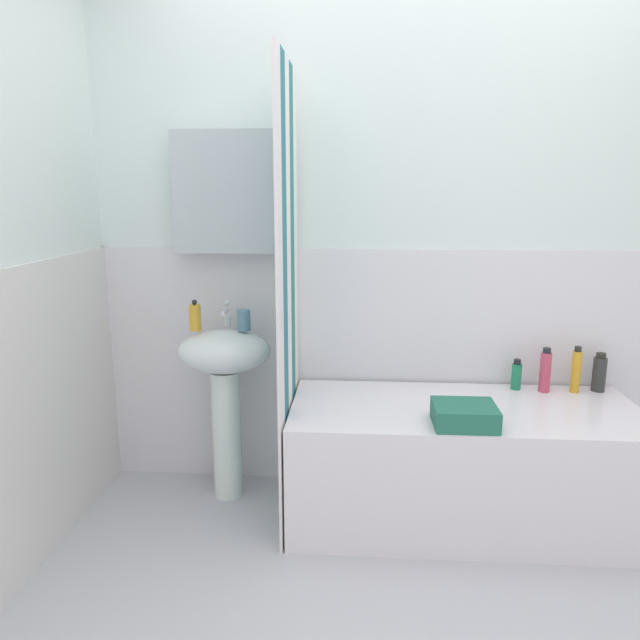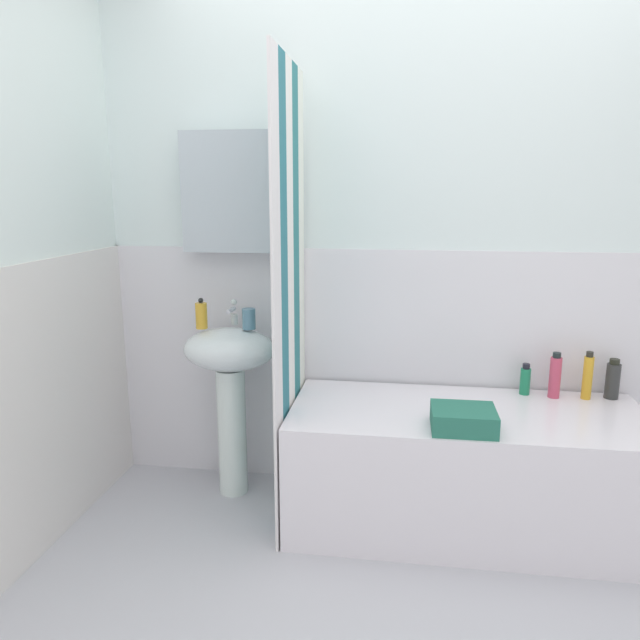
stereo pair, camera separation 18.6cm
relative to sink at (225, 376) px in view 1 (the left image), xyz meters
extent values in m
cube|color=white|center=(0.90, 0.24, 0.59)|extent=(3.60, 0.05, 2.40)
cube|color=silver|center=(0.90, 0.21, -0.01)|extent=(3.60, 0.02, 1.20)
cube|color=silver|center=(0.00, 0.15, 0.85)|extent=(0.48, 0.12, 0.56)
cube|color=silver|center=(-0.64, -0.69, -0.01)|extent=(0.02, 1.81, 1.20)
cylinder|color=white|center=(0.00, 0.00, -0.29)|extent=(0.14, 0.14, 0.64)
ellipsoid|color=white|center=(0.00, 0.00, 0.12)|extent=(0.44, 0.34, 0.20)
cylinder|color=silver|center=(0.00, 0.10, 0.25)|extent=(0.03, 0.03, 0.05)
cylinder|color=silver|center=(0.00, 0.05, 0.30)|extent=(0.02, 0.10, 0.02)
sphere|color=silver|center=(0.00, 0.10, 0.33)|extent=(0.03, 0.03, 0.03)
cylinder|color=gold|center=(-0.13, -0.01, 0.28)|extent=(0.05, 0.05, 0.12)
sphere|color=black|center=(-0.13, -0.01, 0.36)|extent=(0.02, 0.02, 0.02)
cylinder|color=teal|center=(0.10, 0.01, 0.27)|extent=(0.06, 0.06, 0.10)
cube|color=white|center=(1.11, -0.14, -0.34)|extent=(1.53, 0.66, 0.54)
cube|color=white|center=(0.32, -0.41, 0.39)|extent=(0.01, 0.13, 2.00)
cube|color=#2A6F7E|center=(0.32, -0.27, 0.39)|extent=(0.01, 0.13, 2.00)
cube|color=white|center=(0.32, -0.14, 0.39)|extent=(0.01, 0.13, 2.00)
cube|color=#2A7379|center=(0.32, -0.01, 0.39)|extent=(0.01, 0.13, 2.00)
cube|color=white|center=(0.32, 0.12, 0.39)|extent=(0.01, 0.13, 2.00)
cylinder|color=#303131|center=(1.77, 0.12, 0.01)|extent=(0.06, 0.06, 0.16)
cylinder|color=#27291F|center=(1.77, 0.12, 0.10)|extent=(0.04, 0.04, 0.02)
cylinder|color=gold|center=(1.65, 0.10, 0.03)|extent=(0.04, 0.04, 0.20)
cylinder|color=#27271F|center=(1.65, 0.10, 0.14)|extent=(0.03, 0.03, 0.02)
cylinder|color=#CB4562|center=(1.51, 0.10, 0.02)|extent=(0.05, 0.05, 0.19)
cylinder|color=#1C2627|center=(1.51, 0.10, 0.13)|extent=(0.04, 0.04, 0.02)
cylinder|color=#1E7F55|center=(1.39, 0.12, -0.01)|extent=(0.05, 0.05, 0.12)
cylinder|color=black|center=(1.39, 0.12, 0.06)|extent=(0.03, 0.03, 0.02)
cube|color=#296E5A|center=(1.07, -0.35, -0.03)|extent=(0.25, 0.22, 0.09)
camera|label=1|loc=(0.64, -2.65, 0.86)|focal=33.33mm
camera|label=2|loc=(0.83, -2.63, 0.86)|focal=33.33mm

